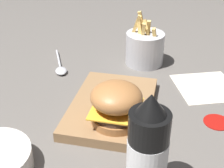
% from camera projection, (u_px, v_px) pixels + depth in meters
% --- Properties ---
extents(ground_plane, '(6.00, 6.00, 0.00)m').
position_uv_depth(ground_plane, '(109.00, 112.00, 0.74)').
color(ground_plane, '#5B5651').
extents(serving_board, '(0.27, 0.19, 0.02)m').
position_uv_depth(serving_board, '(112.00, 106.00, 0.74)').
color(serving_board, olive).
rests_on(serving_board, ground_plane).
extents(burger, '(0.11, 0.11, 0.09)m').
position_uv_depth(burger, '(116.00, 103.00, 0.65)').
color(burger, '#9E6638').
rests_on(burger, serving_board).
extents(ketchup_bottle, '(0.07, 0.07, 0.20)m').
position_uv_depth(ketchup_bottle, '(147.00, 152.00, 0.49)').
color(ketchup_bottle, black).
rests_on(ketchup_bottle, ground_plane).
extents(fries_basket, '(0.11, 0.11, 0.16)m').
position_uv_depth(fries_basket, '(145.00, 48.00, 0.93)').
color(fries_basket, '#B7B7BC').
rests_on(fries_basket, ground_plane).
extents(spoon, '(0.16, 0.09, 0.01)m').
position_uv_depth(spoon, '(61.00, 68.00, 0.92)').
color(spoon, '#B2B2B7').
rests_on(spoon, ground_plane).
extents(ketchup_puddle, '(0.06, 0.06, 0.00)m').
position_uv_depth(ketchup_puddle, '(217.00, 122.00, 0.70)').
color(ketchup_puddle, '#9E140F').
rests_on(ketchup_puddle, ground_plane).
extents(parchment_square, '(0.20, 0.20, 0.00)m').
position_uv_depth(parchment_square, '(206.00, 87.00, 0.83)').
color(parchment_square, beige).
rests_on(parchment_square, ground_plane).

